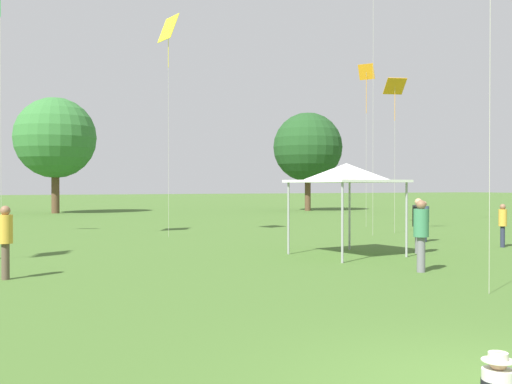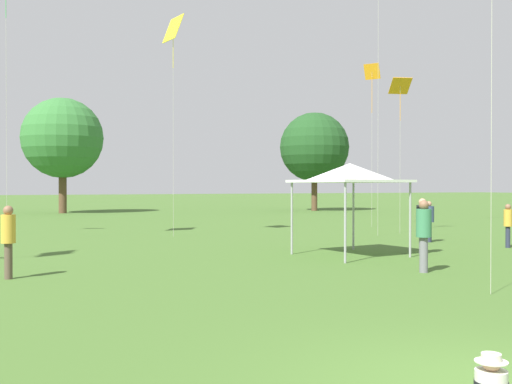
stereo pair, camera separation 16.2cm
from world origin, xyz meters
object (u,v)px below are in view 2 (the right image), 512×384
Objects in this scene: canopy_tent at (350,173)px; kite_8 at (372,78)px; person_standing_3 at (422,221)px; person_standing_1 at (424,229)px; distant_tree_1 at (62,138)px; kite_5 at (173,33)px; kite_7 at (400,90)px; distant_tree_0 at (314,147)px; person_standing_0 at (508,221)px; person_standing_2 at (429,218)px; person_standing_4 at (8,235)px.

kite_8 reaches higher than canopy_tent.
person_standing_3 is 14.44m from kite_8.
person_standing_1 is 0.21× the size of kite_8.
kite_5 is at bearing -86.15° from distant_tree_1.
kite_8 is (11.45, 1.56, -0.81)m from kite_5.
kite_7 is at bearing -67.03° from distant_tree_1.
kite_5 is 1.10× the size of distant_tree_0.
kite_8 reaches higher than kite_7.
distant_tree_0 is at bearing -11.66° from distant_tree_1.
kite_8 is (8.42, 10.67, 5.39)m from canopy_tent.
person_standing_0 is 0.97× the size of person_standing_2.
person_standing_2 is (-1.15, 2.81, 0.00)m from person_standing_0.
person_standing_0 is 4.04m from person_standing_3.
distant_tree_0 is at bearing -11.40° from kite_8.
person_standing_3 is at bearing -78.38° from distant_tree_1.
person_standing_1 is at bearing 97.25° from person_standing_0.
person_standing_0 is at bearing 163.46° from person_standing_1.
person_standing_2 is 6.13m from canopy_tent.
distant_tree_1 is at bearing 39.25° from kite_8.
distant_tree_0 is at bearing -160.21° from person_standing_1.
person_standing_3 is at bearing 100.13° from person_standing_2.
kite_7 is at bearing -38.13° from person_standing_3.
kite_8 reaches higher than person_standing_2.
distant_tree_1 reaches higher than kite_7.
person_standing_1 reaches higher than person_standing_2.
kite_5 is (-5.47, 9.62, 7.73)m from person_standing_3.
person_standing_0 is 36.72m from distant_tree_1.
kite_5 is at bearing 47.65° from kite_7.
kite_7 reaches higher than person_standing_3.
kite_5 is at bearing 108.38° from canopy_tent.
person_standing_1 is at bearing -115.83° from distant_tree_0.
person_standing_1 is 37.92m from distant_tree_0.
kite_5 is 1.03× the size of distant_tree_1.
distant_tree_0 is (9.03, 23.50, -1.03)m from kite_7.
kite_8 is (1.36, 4.13, 1.34)m from kite_7.
person_standing_1 reaches higher than person_standing_0.
person_standing_3 is 0.21× the size of kite_8.
kite_5 reaches higher than canopy_tent.
distant_tree_0 is at bearing 61.83° from canopy_tent.
kite_8 is at bearing 86.01° from person_standing_4.
kite_7 reaches higher than person_standing_2.
kite_5 is 1.10× the size of kite_8.
distant_tree_0 is at bearing -29.00° from person_standing_3.
person_standing_3 is 10.10m from kite_7.
person_standing_0 is at bearing 55.71° from person_standing_4.
canopy_tent is at bearing 58.11° from person_standing_4.
kite_5 reaches higher than person_standing_0.
canopy_tent is at bearing -139.14° from person_standing_1.
canopy_tent is 0.35× the size of distant_tree_1.
canopy_tent is (-2.44, 0.52, 1.52)m from person_standing_3.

